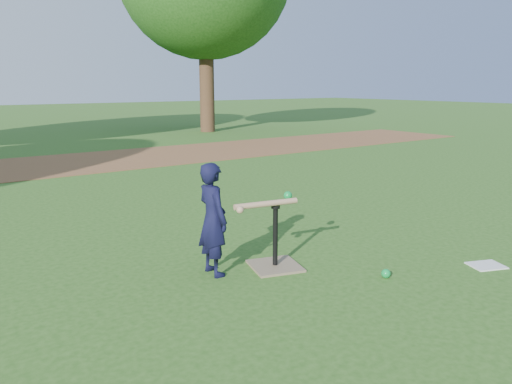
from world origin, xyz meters
TOP-DOWN VIEW (x-y plane):
  - ground at (0.00, 0.00)m, footprint 80.00×80.00m
  - dirt_strip at (0.00, 7.50)m, footprint 24.00×3.00m
  - child at (-0.14, 0.44)m, footprint 0.24×0.37m
  - wiffle_ball_ground at (1.01, -0.51)m, footprint 0.08×0.08m
  - clipboard at (1.99, -0.86)m, footprint 0.36×0.32m
  - batting_tee at (0.39, 0.25)m, footprint 0.53×0.53m
  - swing_action at (0.31, 0.25)m, footprint 0.71×0.24m

SIDE VIEW (x-z plane):
  - ground at x=0.00m, z-range 0.00..0.00m
  - dirt_strip at x=0.00m, z-range 0.00..0.01m
  - clipboard at x=1.99m, z-range 0.00..0.01m
  - wiffle_ball_ground at x=1.01m, z-range 0.00..0.08m
  - batting_tee at x=0.39m, z-range -0.20..0.42m
  - child at x=-0.14m, z-range 0.00..0.99m
  - swing_action at x=0.31m, z-range 0.58..0.66m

